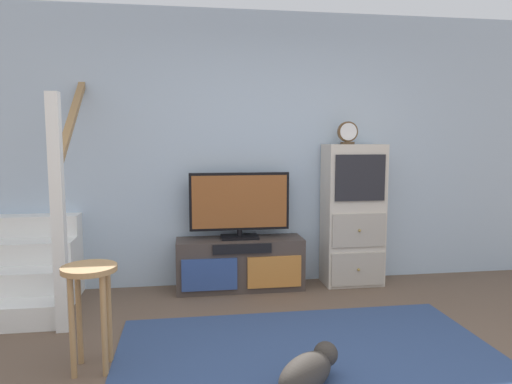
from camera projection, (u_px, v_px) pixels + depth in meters
The scene contains 9 objects.
back_wall at pixel (266, 150), 4.69m from camera, with size 6.40×0.12×2.70m, color #A8BCD1.
area_rug at pixel (314, 363), 3.02m from camera, with size 2.60×1.80×0.01m, color navy.
media_console at pixel (240, 264), 4.51m from camera, with size 1.22×0.38×0.50m.
television at pixel (240, 204), 4.47m from camera, with size 0.96×0.22×0.64m.
side_cabinet at pixel (353, 215), 4.64m from camera, with size 0.58×0.38×1.41m.
desk_clock at pixel (348, 133), 4.52m from camera, with size 0.20×0.08×0.22m.
staircase at pixel (29, 259), 4.23m from camera, with size 1.00×1.36×2.20m.
bar_stool_near at pixel (90, 292), 2.90m from camera, with size 0.34×0.34×0.67m.
dog at pixel (308, 371), 2.70m from camera, with size 0.47×0.44×0.23m.
Camera 1 is at (-0.80, -2.19, 1.46)m, focal length 32.56 mm.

